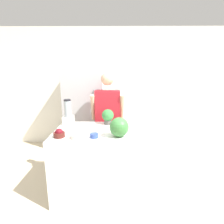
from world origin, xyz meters
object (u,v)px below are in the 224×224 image
person (108,119)px  potted_plant (108,116)px  bowl_cherries (59,134)px  watermelon (119,127)px  bowl_small_blue (94,136)px  blender (68,114)px  refrigerator (85,111)px  bowl_cream (78,136)px

person → potted_plant: (0.02, -0.46, 0.18)m
bowl_cherries → potted_plant: 0.79m
watermelon → bowl_small_blue: bearing=-177.7°
bowl_cherries → potted_plant: size_ratio=0.60×
blender → refrigerator: bearing=86.0°
refrigerator → person: (0.50, -0.62, -0.01)m
bowl_small_blue → blender: (-0.45, 0.55, 0.13)m
blender → potted_plant: 0.60m
refrigerator → bowl_cherries: size_ratio=12.55×
person → potted_plant: person is taller
person → bowl_cream: size_ratio=9.57×
bowl_cream → potted_plant: size_ratio=0.76×
person → bowl_cherries: bearing=-119.3°
bowl_small_blue → potted_plant: (0.15, 0.55, 0.10)m
refrigerator → person: refrigerator is taller
bowl_cream → refrigerator: bearing=96.3°
potted_plant → bowl_cream: bearing=-121.2°
blender → watermelon: bearing=-35.6°
potted_plant → watermelon: bearing=-73.9°
watermelon → blender: bearing=144.4°
bowl_cherries → watermelon: bearing=-0.4°
bowl_cream → bowl_cherries: bearing=173.0°
watermelon → potted_plant: 0.56m
watermelon → bowl_small_blue: watermelon is taller
watermelon → potted_plant: bearing=106.1°
bowl_cream → bowl_small_blue: bowl_cream is taller
refrigerator → blender: refrigerator is taller
person → watermelon: size_ratio=7.08×
bowl_cherries → blender: size_ratio=0.36×
blender → potted_plant: size_ratio=1.66×
bowl_small_blue → potted_plant: 0.58m
watermelon → bowl_cream: 0.51m
bowl_cream → watermelon: bearing=2.8°
bowl_cherries → potted_plant: potted_plant is taller
bowl_cherries → potted_plant: (0.58, 0.53, 0.08)m
watermelon → bowl_small_blue: (-0.30, -0.01, -0.10)m
person → bowl_cherries: person is taller
potted_plant → refrigerator: bearing=115.7°
bowl_small_blue → refrigerator: bearing=102.9°
bowl_small_blue → blender: 0.72m
watermelon → blender: (-0.75, 0.54, 0.03)m
person → bowl_cherries: 1.14m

